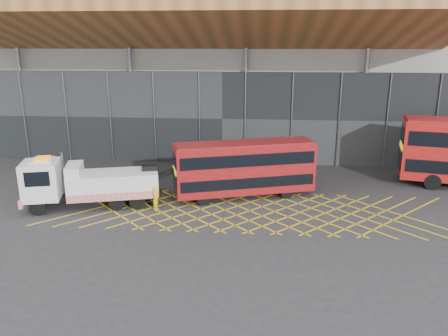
{
  "coord_description": "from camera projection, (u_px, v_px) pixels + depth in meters",
  "views": [
    {
      "loc": [
        5.37,
        -26.31,
        10.55
      ],
      "look_at": [
        3.0,
        1.5,
        2.4
      ],
      "focal_mm": 35.0,
      "sensor_mm": 36.0,
      "label": 1
    }
  ],
  "objects": [
    {
      "name": "bus_towed",
      "position": [
        244.0,
        167.0,
        30.1
      ],
      "size": [
        9.85,
        5.02,
        3.93
      ],
      "rotation": [
        0.0,
        0.0,
        0.31
      ],
      "color": "maroon",
      "rests_on": "ground_plane"
    },
    {
      "name": "construction_building",
      "position": [
        228.0,
        57.0,
        43.48
      ],
      "size": [
        55.0,
        23.97,
        18.0
      ],
      "color": "gray",
      "rests_on": "ground_plane"
    },
    {
      "name": "road_markings",
      "position": [
        250.0,
        211.0,
        28.16
      ],
      "size": [
        26.36,
        7.16,
        0.01
      ],
      "color": "gold",
      "rests_on": "ground_plane"
    },
    {
      "name": "recovery_truck",
      "position": [
        87.0,
        183.0,
        28.45
      ],
      "size": [
        10.1,
        4.54,
        3.53
      ],
      "rotation": [
        0.0,
        0.0,
        0.26
      ],
      "color": "black",
      "rests_on": "ground_plane"
    },
    {
      "name": "ground_plane",
      "position": [
        176.0,
        208.0,
        28.56
      ],
      "size": [
        120.0,
        120.0,
        0.0
      ],
      "primitive_type": "plane",
      "color": "#272729"
    },
    {
      "name": "worker",
      "position": [
        156.0,
        198.0,
        28.16
      ],
      "size": [
        0.42,
        0.6,
        1.57
      ],
      "primitive_type": "imported",
      "rotation": [
        0.0,
        0.0,
        1.5
      ],
      "color": "yellow",
      "rests_on": "ground_plane"
    }
  ]
}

